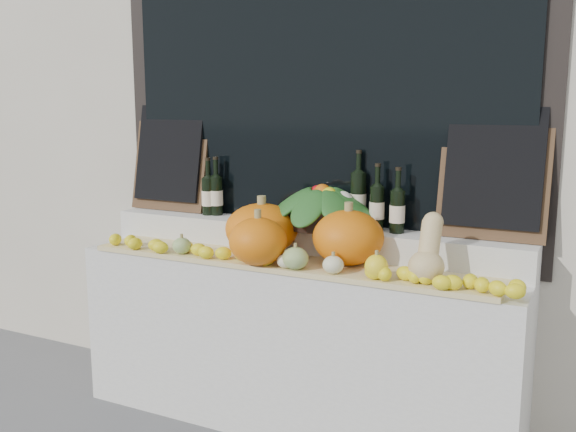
{
  "coord_description": "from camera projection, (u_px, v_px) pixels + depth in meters",
  "views": [
    {
      "loc": [
        1.38,
        -1.33,
        1.68
      ],
      "look_at": [
        0.0,
        1.45,
        1.12
      ],
      "focal_mm": 40.0,
      "sensor_mm": 36.0,
      "label": 1
    }
  ],
  "objects": [
    {
      "name": "lemon_heap",
      "position": [
        273.0,
        259.0,
        3.04
      ],
      "size": [
        2.2,
        0.16,
        0.06
      ],
      "primitive_type": null,
      "color": "yellow",
      "rests_on": "straw_bedding"
    },
    {
      "name": "chalkboard_left",
      "position": [
        170.0,
        156.0,
        3.77
      ],
      "size": [
        0.5,
        0.15,
        0.61
      ],
      "rotation": [
        -0.2,
        0.0,
        0.0
      ],
      "color": "#4C331E",
      "rests_on": "rear_tier"
    },
    {
      "name": "pumpkin_center",
      "position": [
        258.0,
        241.0,
        3.05
      ],
      "size": [
        0.33,
        0.33,
        0.23
      ],
      "primitive_type": "ellipsoid",
      "rotation": [
        0.0,
        0.0,
        -0.21
      ],
      "color": "orange",
      "rests_on": "straw_bedding"
    },
    {
      "name": "rear_tier",
      "position": [
        307.0,
        239.0,
        3.38
      ],
      "size": [
        2.3,
        0.25,
        0.16
      ],
      "primitive_type": "cube",
      "color": "silver",
      "rests_on": "display_sill"
    },
    {
      "name": "wine_bottle_far_right",
      "position": [
        397.0,
        211.0,
        3.13
      ],
      "size": [
        0.08,
        0.08,
        0.32
      ],
      "color": "black",
      "rests_on": "rear_tier"
    },
    {
      "name": "wine_bottle_near_left",
      "position": [
        216.0,
        195.0,
        3.62
      ],
      "size": [
        0.08,
        0.08,
        0.33
      ],
      "color": "black",
      "rests_on": "rear_tier"
    },
    {
      "name": "decorative_gourds",
      "position": [
        284.0,
        257.0,
        3.01
      ],
      "size": [
        1.14,
        0.15,
        0.15
      ],
      "color": "#347121",
      "rests_on": "straw_bedding"
    },
    {
      "name": "display_sill",
      "position": [
        294.0,
        342.0,
        3.34
      ],
      "size": [
        2.3,
        0.55,
        0.88
      ],
      "primitive_type": "cube",
      "color": "silver",
      "rests_on": "ground"
    },
    {
      "name": "butternut_squash",
      "position": [
        428.0,
        254.0,
        2.77
      ],
      "size": [
        0.16,
        0.21,
        0.3
      ],
      "color": "#D6B87D",
      "rests_on": "straw_bedding"
    },
    {
      "name": "straw_bedding",
      "position": [
        283.0,
        263.0,
        3.15
      ],
      "size": [
        2.1,
        0.32,
        0.02
      ],
      "primitive_type": "cube",
      "color": "tan",
      "rests_on": "display_sill"
    },
    {
      "name": "pumpkin_right",
      "position": [
        348.0,
        238.0,
        3.05
      ],
      "size": [
        0.39,
        0.39,
        0.26
      ],
      "primitive_type": "ellipsoid",
      "rotation": [
        0.0,
        0.0,
        -0.16
      ],
      "color": "orange",
      "rests_on": "straw_bedding"
    },
    {
      "name": "storefront_facade",
      "position": [
        350.0,
        0.0,
        3.65
      ],
      "size": [
        7.0,
        0.94,
        4.5
      ],
      "color": "beige",
      "rests_on": "ground"
    },
    {
      "name": "wine_bottle_far_left",
      "position": [
        208.0,
        195.0,
        3.63
      ],
      "size": [
        0.08,
        0.08,
        0.32
      ],
      "color": "black",
      "rests_on": "rear_tier"
    },
    {
      "name": "chalkboard_right",
      "position": [
        494.0,
        171.0,
        2.96
      ],
      "size": [
        0.5,
        0.15,
        0.61
      ],
      "rotation": [
        -0.2,
        0.0,
        0.0
      ],
      "color": "#4C331E",
      "rests_on": "rear_tier"
    },
    {
      "name": "produce_bowl",
      "position": [
        322.0,
        206.0,
        3.29
      ],
      "size": [
        0.62,
        0.62,
        0.23
      ],
      "color": "black",
      "rests_on": "rear_tier"
    },
    {
      "name": "wine_bottle_near_right",
      "position": [
        377.0,
        207.0,
        3.19
      ],
      "size": [
        0.08,
        0.08,
        0.34
      ],
      "color": "black",
      "rests_on": "rear_tier"
    },
    {
      "name": "pumpkin_left",
      "position": [
        262.0,
        229.0,
        3.27
      ],
      "size": [
        0.4,
        0.4,
        0.26
      ],
      "primitive_type": "ellipsoid",
      "rotation": [
        0.0,
        0.0,
        -0.06
      ],
      "color": "orange",
      "rests_on": "straw_bedding"
    },
    {
      "name": "wine_bottle_tall",
      "position": [
        358.0,
        199.0,
        3.27
      ],
      "size": [
        0.08,
        0.08,
        0.39
      ],
      "color": "black",
      "rests_on": "rear_tier"
    }
  ]
}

